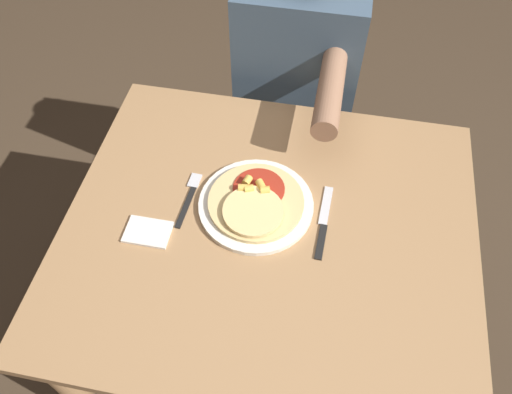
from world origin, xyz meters
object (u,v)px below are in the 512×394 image
at_px(plate, 256,205).
at_px(fork, 189,196).
at_px(knife, 324,223).
at_px(dining_table, 268,251).
at_px(pizza, 255,202).
at_px(person_diner, 297,79).

relative_size(plate, fork, 1.66).
bearing_deg(knife, dining_table, -163.56).
bearing_deg(pizza, plate, 82.96).
height_order(pizza, fork, pizza).
relative_size(pizza, knife, 1.10).
height_order(plate, pizza, pizza).
height_order(knife, person_diner, person_diner).
bearing_deg(dining_table, person_diner, 91.40).
xyz_separation_m(dining_table, person_diner, (-0.02, 0.63, 0.06)).
height_order(fork, person_diner, person_diner).
xyz_separation_m(pizza, person_diner, (0.03, 0.58, -0.08)).
xyz_separation_m(plate, knife, (0.17, -0.02, -0.00)).
xyz_separation_m(dining_table, knife, (0.13, 0.04, 0.12)).
bearing_deg(dining_table, fork, 165.51).
bearing_deg(fork, knife, -2.88).
distance_m(plate, knife, 0.18).
distance_m(dining_table, person_diner, 0.63).
height_order(dining_table, fork, fork).
bearing_deg(knife, person_diner, 103.94).
bearing_deg(person_diner, plate, -92.81).
distance_m(dining_table, pizza, 0.15).
distance_m(dining_table, fork, 0.25).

